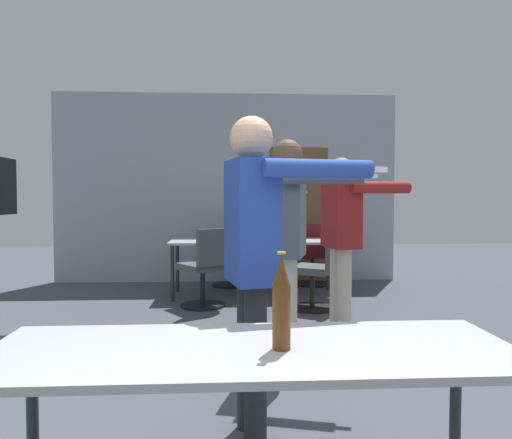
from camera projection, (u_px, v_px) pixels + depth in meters
back_wall at (229, 189)px, 7.65m from camera, size 5.20×0.12×2.86m
conference_table_near at (253, 365)px, 1.85m from camera, size 1.96×0.71×0.73m
conference_table_far at (255, 245)px, 6.52m from camera, size 2.20×0.75×0.73m
person_left_plaid at (289, 230)px, 3.79m from camera, size 0.74×0.78×1.72m
person_far_watching at (254, 242)px, 2.65m from camera, size 0.84×0.57×1.71m
person_center_tall at (342, 228)px, 4.77m from camera, size 0.83×0.66×1.66m
person_near_casual at (253, 228)px, 5.14m from camera, size 0.68×0.72×1.61m
office_chair_far_right at (233, 258)px, 7.15m from camera, size 0.65×0.67×0.91m
office_chair_far_left at (319, 272)px, 5.69m from camera, size 0.68×0.65×0.92m
office_chair_mid_tucked at (312, 257)px, 7.24m from camera, size 0.56×0.62×0.91m
office_chair_side_rolled at (206, 270)px, 5.79m from camera, size 0.66×0.68×0.93m
beer_bottle at (281, 304)px, 1.82m from camera, size 0.07×0.07×0.36m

